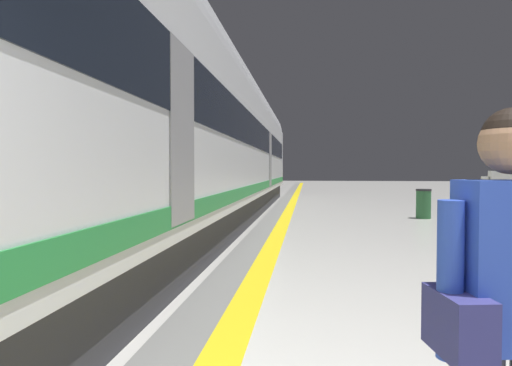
# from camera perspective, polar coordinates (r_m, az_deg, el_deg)

# --- Properties ---
(safety_line_strip) EXTENTS (0.36, 80.00, 0.01)m
(safety_line_strip) POSITION_cam_1_polar(r_m,az_deg,el_deg) (10.61, 3.11, -6.36)
(safety_line_strip) COLOR yellow
(safety_line_strip) RESTS_ON ground
(tactile_edge_band) EXTENTS (0.69, 80.00, 0.01)m
(tactile_edge_band) POSITION_cam_1_polar(r_m,az_deg,el_deg) (10.64, 1.15, -6.34)
(tactile_edge_band) COLOR slate
(tactile_edge_band) RESTS_ON ground
(high_speed_train) EXTENTS (2.94, 33.09, 4.97)m
(high_speed_train) POSITION_cam_1_polar(r_m,az_deg,el_deg) (10.25, -9.46, 7.35)
(high_speed_train) COLOR #38383D
(high_speed_train) RESTS_ON ground
(traveller_foreground) EXTENTS (0.55, 0.34, 1.72)m
(traveller_foreground) POSITION_cam_1_polar(r_m,az_deg,el_deg) (1.85, 30.08, -14.20)
(traveller_foreground) COLOR #383842
(traveller_foreground) RESTS_ON ground
(passenger_near) EXTENTS (0.54, 0.26, 1.75)m
(passenger_near) POSITION_cam_1_polar(r_m,az_deg,el_deg) (6.32, 30.04, -2.86)
(passenger_near) COLOR brown
(passenger_near) RESTS_ON ground
(suitcase_near) EXTENTS (0.38, 0.24, 0.58)m
(suitcase_near) POSITION_cam_1_polar(r_m,az_deg,el_deg) (5.98, 28.37, -9.83)
(suitcase_near) COLOR #9E9EA3
(suitcase_near) RESTS_ON ground
(waste_bin) EXTENTS (0.46, 0.46, 0.91)m
(waste_bin) POSITION_cam_1_polar(r_m,az_deg,el_deg) (14.27, 21.29, -2.56)
(waste_bin) COLOR #2D6638
(waste_bin) RESTS_ON ground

